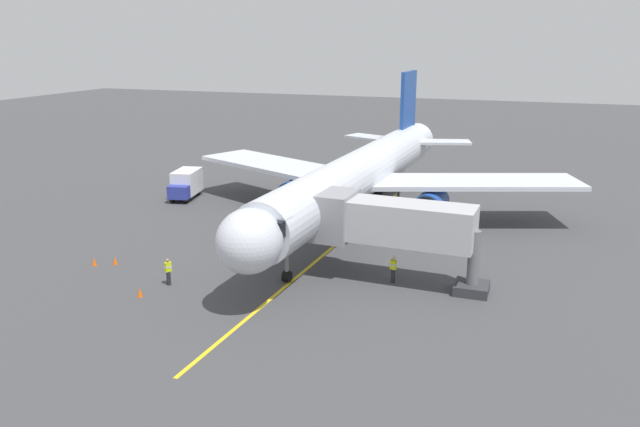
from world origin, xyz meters
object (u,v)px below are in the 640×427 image
Objects in this scene: airplane at (359,176)px; safety_cone_wing_port at (140,292)px; ground_crew_wing_walker at (393,269)px; safety_cone_nose_right at (94,262)px; jet_bridge at (382,223)px; safety_cone_wing_starboard at (115,261)px; ground_crew_loader at (273,247)px; box_truck_near_nose at (186,184)px; ground_crew_marshaller at (168,271)px; belt_loader_portside at (371,186)px; safety_cone_nose_left at (259,244)px.

safety_cone_wing_port is (7.87, 18.88, -3.73)m from airplane.
ground_crew_wing_walker reaches higher than safety_cone_nose_right.
safety_cone_wing_starboard is (17.56, 3.26, -3.49)m from jet_bridge.
box_truck_near_nose reaches higher than ground_crew_loader.
ground_crew_marshaller is 7.63m from ground_crew_loader.
ground_crew_wing_walker is 0.37× the size of belt_loader_portside.
ground_crew_wing_walker is 3.11× the size of safety_cone_nose_left.
airplane is 23.58× the size of ground_crew_wing_walker.
airplane reaches higher than box_truck_near_nose.
jet_bridge is (-4.86, 11.51, -0.24)m from airplane.
jet_bridge is 22.95m from belt_loader_portside.
ground_crew_loader is at bearing 133.97° from safety_cone_nose_left.
ground_crew_wing_walker is 23.18m from belt_loader_portside.
jet_bridge is 10.94m from safety_cone_nose_left.
airplane is at bearing 99.05° from belt_loader_portside.
safety_cone_nose_right and safety_cone_wing_starboard have the same top height.
safety_cone_nose_right is at bearing 11.73° from jet_bridge.
jet_bridge is at bearing -13.71° from ground_crew_wing_walker.
box_truck_near_nose is at bearing 25.35° from belt_loader_portside.
ground_crew_marshaller reaches higher than safety_cone_nose_left.
jet_bridge is at bearing -168.27° from safety_cone_nose_right.
safety_cone_wing_port is (4.77, 8.56, -0.61)m from ground_crew_loader.
airplane is at bearing -67.13° from jet_bridge.
airplane is 19.83m from safety_cone_wing_starboard.
belt_loader_portside reaches higher than ground_crew_marshaller.
box_truck_near_nose is at bearing -32.15° from jet_bridge.
box_truck_near_nose is (22.56, -14.18, -2.38)m from jet_bridge.
safety_cone_nose_right is (12.26, 25.69, -0.44)m from belt_loader_portside.
ground_crew_loader is (-4.20, -6.38, 0.00)m from ground_crew_marshaller.
safety_cone_wing_port is at bearing 149.98° from safety_cone_nose_right.
belt_loader_portside is at bearing -115.51° from safety_cone_nose_right.
safety_cone_nose_left is (5.02, 8.33, -3.73)m from airplane.
belt_loader_portside reaches higher than safety_cone_nose_left.
box_truck_near_nose is 18.18m from safety_cone_wing_starboard.
airplane is 8.77× the size of belt_loader_portside.
belt_loader_portside reaches higher than ground_crew_wing_walker.
safety_cone_nose_right is at bearing -30.02° from safety_cone_wing_port.
box_truck_near_nose is at bearing -78.08° from safety_cone_nose_right.
ground_crew_wing_walker is at bearing 166.29° from jet_bridge.
safety_cone_nose_right is 1.00× the size of safety_cone_wing_starboard.
belt_loader_portside is (6.49, -21.80, -3.05)m from jet_bridge.
ground_crew_marshaller is at bearing 23.15° from jet_bridge.
safety_cone_wing_port is 1.00× the size of safety_cone_wing_starboard.
ground_crew_loader is 10.60m from safety_cone_wing_starboard.
ground_crew_wing_walker is at bearing 162.47° from safety_cone_nose_left.
jet_bridge is 2.99m from ground_crew_wing_walker.
airplane is 13.38m from ground_crew_wing_walker.
safety_cone_nose_left is at bearing -141.47° from safety_cone_nose_right.
ground_crew_marshaller is 13.89m from ground_crew_wing_walker.
box_truck_near_nose is at bearing -40.93° from safety_cone_nose_left.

